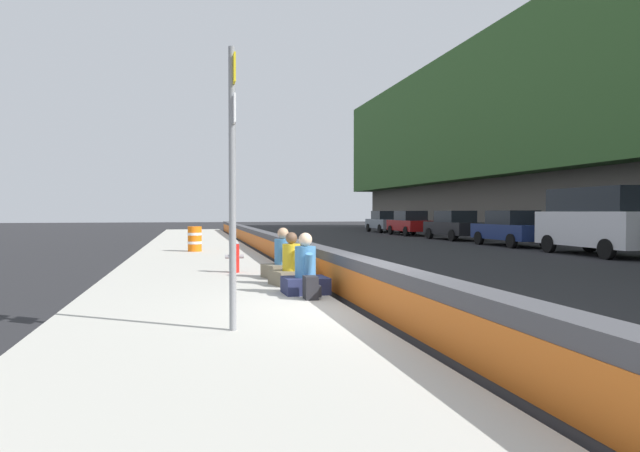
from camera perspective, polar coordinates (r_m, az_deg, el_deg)
name	(u,v)px	position (r m, az deg, el deg)	size (l,w,h in m)	color
ground_plane	(378,316)	(8.90, 6.03, -9.24)	(160.00, 160.00, 0.00)	#232326
sidewalk_strip	(208,319)	(8.41, -11.52, -9.42)	(80.00, 4.40, 0.14)	#B5B2A8
jersey_barrier	(378,289)	(8.83, 6.01, -6.54)	(76.00, 0.45, 0.85)	#47474C
route_sign_post	(233,168)	(7.11, -9.03, 5.95)	(0.44, 0.09, 3.60)	gray
fire_hydrant	(234,254)	(13.88, -8.85, -2.93)	(0.26, 0.46, 0.88)	red
seated_person_foreground	(305,274)	(10.23, -1.53, -5.04)	(0.72, 0.83, 1.13)	#23284C
seated_person_middle	(291,268)	(11.48, -2.98, -4.38)	(0.85, 0.93, 1.09)	#706651
seated_person_rear	(283,262)	(12.67, -3.85, -3.74)	(0.90, 0.99, 1.15)	#706651
backpack	(311,288)	(9.58, -0.92, -6.44)	(0.32, 0.28, 0.40)	#232328
construction_barrel	(195,239)	(21.51, -12.84, -1.30)	(0.54, 0.54, 0.95)	orange
parked_car_third	(598,220)	(23.21, 26.88, 0.59)	(5.15, 2.20, 2.56)	silver
parked_car_fourth	(511,228)	(27.89, 19.19, -0.21)	(4.51, 1.96, 1.71)	navy
parked_car_midline	(454,225)	(33.11, 13.73, 0.09)	(4.54, 2.03, 1.71)	black
parked_car_far	(410,223)	(38.88, 9.31, 0.31)	(4.51, 1.96, 1.71)	maroon
parked_car_farther	(385,221)	(44.36, 6.71, 0.47)	(4.51, 1.97, 1.71)	slate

